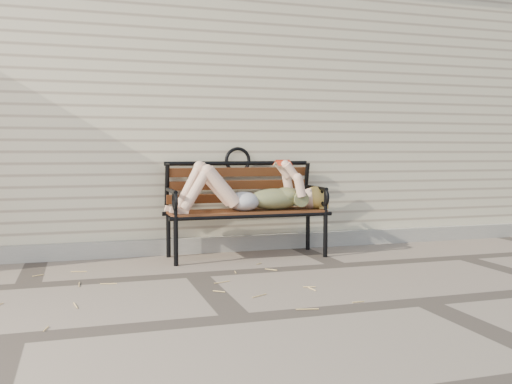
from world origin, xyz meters
name	(u,v)px	position (x,y,z in m)	size (l,w,h in m)	color
ground	(196,275)	(0.00, 0.00, 0.00)	(80.00, 80.00, 0.00)	#75665A
house_wall	(149,111)	(0.00, 3.00, 1.50)	(8.00, 4.00, 3.00)	beige
foundation_strip	(176,246)	(0.00, 0.97, 0.07)	(8.00, 0.10, 0.15)	#B0AC9F
garden_bench	(244,195)	(0.60, 0.71, 0.57)	(1.58, 0.63, 1.02)	black
reading_woman	(249,192)	(0.62, 0.59, 0.61)	(1.49, 0.34, 0.47)	#0A334B
straw_scatter	(127,294)	(-0.58, -0.48, 0.01)	(2.87, 1.58, 0.01)	#E2BA6E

